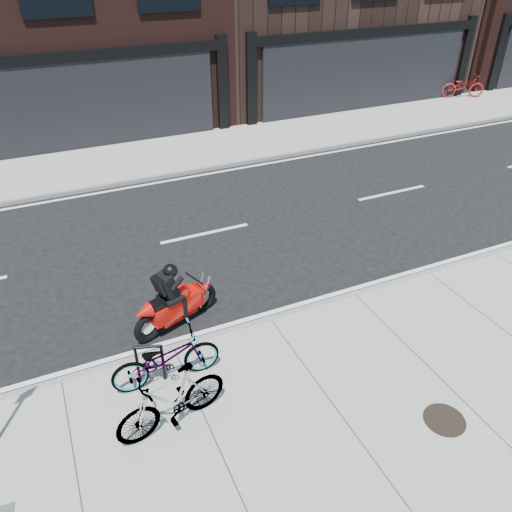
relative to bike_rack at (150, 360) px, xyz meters
name	(u,v)px	position (x,y,z in m)	size (l,w,h in m)	color
ground	(234,273)	(2.56, 2.60, -0.60)	(120.00, 120.00, 0.00)	black
sidewalk_near	(356,438)	(2.56, -2.40, -0.53)	(60.00, 6.00, 0.13)	gray
sidewalk_far	(151,157)	(2.56, 10.35, -0.53)	(60.00, 3.50, 0.13)	gray
bike_rack	(150,360)	(0.00, 0.00, 0.00)	(0.46, 0.17, 0.80)	black
bicycle_front	(166,359)	(0.25, -0.09, 0.02)	(0.65, 1.86, 0.98)	gray
bicycle_rear	(171,400)	(0.08, -1.04, 0.08)	(0.51, 1.82, 1.09)	gray
motorcycle	(179,299)	(0.94, 1.43, 0.00)	(1.89, 0.90, 1.47)	black
bicycle_far	(463,86)	(17.84, 11.60, 0.05)	(0.69, 1.98, 1.04)	maroon
manhole_cover	(444,420)	(4.00, -2.73, -0.46)	(0.66, 0.66, 0.01)	black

